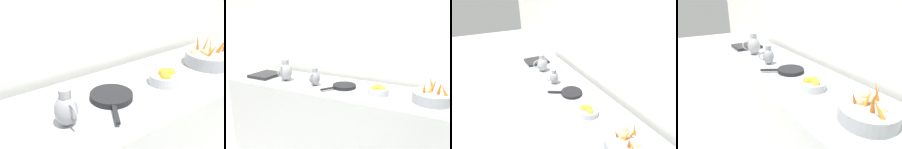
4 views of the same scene
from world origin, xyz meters
TOP-DOWN VIEW (x-y plane):
  - tile_wall_left at (-1.95, 0.23)m, footprint 0.10×8.01m
  - prep_counter at (-1.48, -0.27)m, footprint 0.72×2.68m
  - vegetable_colander at (-1.47, 0.66)m, footprint 0.35×0.35m
  - orange_bowl at (-1.44, 0.17)m, footprint 0.20×0.20m
  - metal_pitcher_tall at (-1.41, -0.96)m, footprint 0.21×0.15m
  - metal_pitcher_short at (-1.41, -0.55)m, footprint 0.17×0.12m
  - counter_sink_basin at (-1.44, -1.31)m, footprint 0.34×0.30m
  - skillet_on_counter at (-1.48, -0.23)m, footprint 0.38×0.27m

SIDE VIEW (x-z plane):
  - prep_counter at x=-1.48m, z-range 0.00..0.94m
  - skillet_on_counter at x=-1.48m, z-range 0.94..0.97m
  - counter_sink_basin at x=-1.44m, z-range 0.94..0.98m
  - orange_bowl at x=-1.44m, z-range 0.93..1.03m
  - vegetable_colander at x=-1.47m, z-range 0.88..1.10m
  - metal_pitcher_short at x=-1.41m, z-range 0.93..1.12m
  - metal_pitcher_tall at x=-1.41m, z-range 0.93..1.18m
  - tile_wall_left at x=-1.95m, z-range 0.00..3.00m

